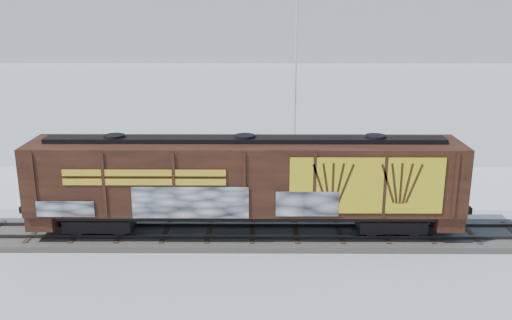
{
  "coord_description": "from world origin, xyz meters",
  "views": [
    {
      "loc": [
        -1.69,
        -24.28,
        10.57
      ],
      "look_at": [
        -1.85,
        3.0,
        2.88
      ],
      "focal_mm": 40.0,
      "sensor_mm": 36.0,
      "label": 1
    }
  ],
  "objects_px": {
    "flagpole": "(297,98)",
    "car_dark": "(340,184)",
    "hopper_railcar": "(245,179)",
    "car_white": "(246,175)",
    "car_silver": "(227,175)"
  },
  "relations": [
    {
      "from": "car_white",
      "to": "car_silver",
      "type": "bearing_deg",
      "value": 81.43
    },
    {
      "from": "hopper_railcar",
      "to": "car_white",
      "type": "relative_size",
      "value": 4.52
    },
    {
      "from": "flagpole",
      "to": "car_white",
      "type": "bearing_deg",
      "value": -125.12
    },
    {
      "from": "car_silver",
      "to": "flagpole",
      "type": "bearing_deg",
      "value": -66.98
    },
    {
      "from": "hopper_railcar",
      "to": "car_dark",
      "type": "relative_size",
      "value": 3.82
    },
    {
      "from": "car_silver",
      "to": "car_dark",
      "type": "distance_m",
      "value": 6.58
    },
    {
      "from": "hopper_railcar",
      "to": "car_silver",
      "type": "distance_m",
      "value": 7.83
    },
    {
      "from": "hopper_railcar",
      "to": "car_dark",
      "type": "bearing_deg",
      "value": 48.43
    },
    {
      "from": "flagpole",
      "to": "car_dark",
      "type": "height_order",
      "value": "flagpole"
    },
    {
      "from": "hopper_railcar",
      "to": "car_dark",
      "type": "height_order",
      "value": "hopper_railcar"
    },
    {
      "from": "hopper_railcar",
      "to": "flagpole",
      "type": "bearing_deg",
      "value": 75.78
    },
    {
      "from": "hopper_railcar",
      "to": "car_dark",
      "type": "distance_m",
      "value": 8.0
    },
    {
      "from": "hopper_railcar",
      "to": "car_white",
      "type": "xyz_separation_m",
      "value": [
        -0.13,
        7.52,
        -2.13
      ]
    },
    {
      "from": "car_white",
      "to": "car_dark",
      "type": "distance_m",
      "value": 5.53
    },
    {
      "from": "flagpole",
      "to": "hopper_railcar",
      "type": "bearing_deg",
      "value": -104.22
    }
  ]
}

